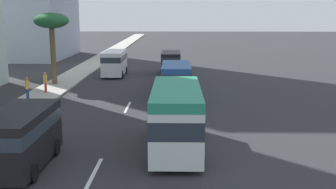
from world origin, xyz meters
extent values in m
plane|color=#2D2D30|center=(31.50, 0.00, 0.00)|extent=(198.00, 198.00, 0.00)
cube|color=#B2ADA3|center=(31.50, 6.92, 0.07)|extent=(162.00, 2.85, 0.15)
cube|color=silver|center=(13.09, 0.00, 0.01)|extent=(3.20, 0.16, 0.01)
cube|color=silver|center=(24.49, 0.00, 0.01)|extent=(3.20, 0.16, 0.01)
cube|color=silver|center=(16.03, -3.29, 1.37)|extent=(6.58, 2.20, 2.28)
cube|color=#268C66|center=(16.03, -3.29, 2.73)|extent=(6.58, 2.20, 0.44)
cube|color=#28333D|center=(16.03, -3.29, 1.81)|extent=(6.59, 2.20, 0.76)
cylinder|color=black|center=(17.94, -2.24, 0.42)|extent=(0.84, 0.26, 0.84)
cylinder|color=black|center=(17.94, -4.33, 0.42)|extent=(0.84, 0.26, 0.84)
cylinder|color=black|center=(14.12, -2.24, 0.42)|extent=(0.84, 0.26, 0.84)
cylinder|color=black|center=(14.12, -4.33, 0.42)|extent=(0.84, 0.26, 0.84)
cube|color=#1E478C|center=(27.22, -3.28, 1.39)|extent=(5.13, 2.07, 2.39)
cube|color=#2D3842|center=(27.22, -3.28, 1.92)|extent=(5.14, 2.08, 0.57)
cylinder|color=black|center=(28.76, -2.29, 0.36)|extent=(0.72, 0.24, 0.72)
cylinder|color=black|center=(28.76, -4.26, 0.36)|extent=(0.72, 0.24, 0.72)
cylinder|color=black|center=(25.68, -2.29, 0.36)|extent=(0.72, 0.24, 0.72)
cylinder|color=black|center=(25.68, -4.26, 0.36)|extent=(0.72, 0.24, 0.72)
cube|color=black|center=(39.85, -2.74, 1.22)|extent=(4.80, 1.93, 2.04)
cube|color=#2D3842|center=(39.85, -2.74, 1.67)|extent=(4.81, 1.94, 0.49)
cylinder|color=black|center=(41.29, -1.83, 0.36)|extent=(0.72, 0.24, 0.72)
cylinder|color=black|center=(41.29, -3.66, 0.36)|extent=(0.72, 0.24, 0.72)
cylinder|color=black|center=(38.41, -1.83, 0.36)|extent=(0.72, 0.24, 0.72)
cylinder|color=black|center=(38.41, -3.66, 0.36)|extent=(0.72, 0.24, 0.72)
cube|color=white|center=(38.15, 2.89, 1.34)|extent=(5.14, 1.92, 2.29)
cube|color=#2D3842|center=(38.15, 2.89, 1.84)|extent=(5.16, 1.93, 0.55)
cylinder|color=black|center=(36.61, 1.97, 0.36)|extent=(0.72, 0.24, 0.72)
cylinder|color=black|center=(36.61, 3.80, 0.36)|extent=(0.72, 0.24, 0.72)
cylinder|color=black|center=(39.69, 1.97, 0.36)|extent=(0.72, 0.24, 0.72)
cylinder|color=black|center=(39.69, 3.80, 0.36)|extent=(0.72, 0.24, 0.72)
cube|color=black|center=(33.21, -2.82, 0.57)|extent=(4.55, 1.83, 0.79)
cube|color=#38424C|center=(32.98, -2.82, 1.29)|extent=(2.50, 1.69, 0.64)
cylinder|color=black|center=(34.62, -1.98, 0.32)|extent=(0.64, 0.22, 0.64)
cylinder|color=black|center=(34.62, -3.67, 0.32)|extent=(0.64, 0.22, 0.64)
cylinder|color=black|center=(31.80, -1.98, 0.32)|extent=(0.64, 0.22, 0.64)
cylinder|color=black|center=(31.80, -3.67, 0.32)|extent=(0.64, 0.22, 0.64)
cube|color=black|center=(13.65, 3.13, 1.29)|extent=(4.95, 2.09, 2.19)
cube|color=#2D3842|center=(13.65, 3.13, 1.78)|extent=(4.96, 2.09, 0.53)
cylinder|color=black|center=(12.17, 2.14, 0.36)|extent=(0.72, 0.24, 0.72)
cylinder|color=black|center=(15.14, 2.14, 0.36)|extent=(0.72, 0.24, 0.72)
cylinder|color=black|center=(15.14, 4.13, 0.36)|extent=(0.72, 0.24, 0.72)
cylinder|color=red|center=(28.58, 6.87, 0.54)|extent=(0.14, 0.14, 0.77)
cylinder|color=red|center=(28.74, 6.87, 0.54)|extent=(0.14, 0.14, 0.77)
cube|color=gold|center=(28.66, 6.87, 1.23)|extent=(0.33, 0.24, 0.61)
sphere|color=tan|center=(28.66, 6.87, 1.64)|extent=(0.21, 0.21, 0.21)
cylinder|color=navy|center=(25.82, 7.28, 0.56)|extent=(0.14, 0.14, 0.81)
cylinder|color=navy|center=(25.98, 7.28, 0.56)|extent=(0.14, 0.14, 0.81)
cube|color=gold|center=(25.90, 7.28, 1.28)|extent=(0.39, 0.36, 0.64)
sphere|color=#9E7251|center=(25.90, 7.28, 1.72)|extent=(0.22, 0.22, 0.22)
cylinder|color=brown|center=(32.70, 7.37, 2.65)|extent=(0.46, 0.46, 5.01)
ellipsoid|color=#236033|center=(32.70, 7.37, 5.60)|extent=(2.95, 2.95, 1.33)
camera|label=1|loc=(-2.14, -3.27, 6.35)|focal=43.37mm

